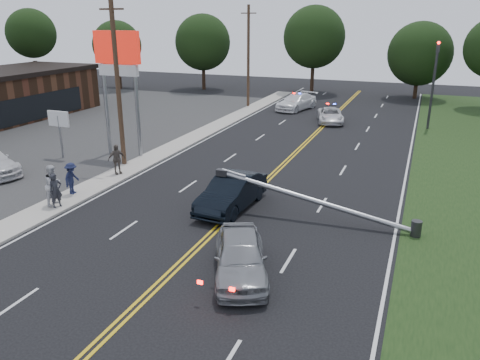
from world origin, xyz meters
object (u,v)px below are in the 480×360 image
at_px(utility_pole_mid, 118,83).
at_px(emergency_b, 296,102).
at_px(traffic_signal, 434,77).
at_px(bystander_b, 53,185).
at_px(crashed_sedan, 232,192).
at_px(bystander_a, 56,190).
at_px(bystander_c, 72,178).
at_px(fallen_streetlight, 324,203).
at_px(small_sign, 59,123).
at_px(waiting_sedan, 240,256).
at_px(emergency_a, 330,115).
at_px(bystander_d, 117,159).
at_px(pylon_sign, 118,64).
at_px(utility_pole_far, 248,57).

bearing_deg(utility_pole_mid, emergency_b, 77.23).
height_order(traffic_signal, bystander_b, traffic_signal).
distance_m(crashed_sedan, bystander_a, 8.38).
xyz_separation_m(crashed_sedan, bystander_c, (-8.28, -1.45, 0.14)).
bearing_deg(utility_pole_mid, fallen_streetlight, -16.64).
height_order(small_sign, traffic_signal, traffic_signal).
xyz_separation_m(bystander_a, bystander_b, (-0.29, 0.20, 0.17)).
xyz_separation_m(traffic_signal, emergency_b, (-12.44, 4.34, -3.41)).
xyz_separation_m(crashed_sedan, emergency_b, (-3.84, 26.31, -0.01)).
xyz_separation_m(waiting_sedan, bystander_c, (-10.96, 4.24, 0.18)).
bearing_deg(emergency_a, utility_pole_mid, -133.51).
relative_size(traffic_signal, bystander_c, 4.25).
xyz_separation_m(crashed_sedan, bystander_a, (-7.76, -3.18, 0.14)).
bearing_deg(traffic_signal, bystander_c, -125.77).
bearing_deg(waiting_sedan, bystander_d, 120.48).
distance_m(emergency_b, bystander_a, 29.75).
distance_m(bystander_c, bystander_d, 3.60).
bearing_deg(bystander_d, bystander_a, -142.66).
height_order(crashed_sedan, waiting_sedan, crashed_sedan).
bearing_deg(waiting_sedan, pylon_sign, 114.34).
relative_size(emergency_a, bystander_c, 2.73).
bearing_deg(crashed_sedan, bystander_d, 168.96).
height_order(bystander_c, bystander_d, bystander_d).
height_order(small_sign, fallen_streetlight, small_sign).
relative_size(utility_pole_mid, emergency_a, 2.21).
height_order(small_sign, crashed_sedan, small_sign).
bearing_deg(waiting_sedan, emergency_b, 78.01).
height_order(traffic_signal, crashed_sedan, traffic_signal).
xyz_separation_m(small_sign, utility_pole_mid, (4.80, 0.00, 2.75)).
relative_size(utility_pole_mid, bystander_a, 6.02).
bearing_deg(bystander_a, pylon_sign, 38.33).
xyz_separation_m(small_sign, bystander_c, (5.43, -5.43, -1.38)).
xyz_separation_m(utility_pole_far, bystander_d, (0.82, -23.84, -4.09)).
xyz_separation_m(fallen_streetlight, bystander_b, (-12.53, -2.95, 0.20)).
relative_size(small_sign, emergency_a, 0.68).
relative_size(fallen_streetlight, waiting_sedan, 2.08).
distance_m(traffic_signal, emergency_a, 8.84).
xyz_separation_m(utility_pole_mid, emergency_b, (5.06, 22.33, -4.29)).
xyz_separation_m(traffic_signal, bystander_a, (-16.35, -25.15, -3.25)).
relative_size(utility_pole_mid, utility_pole_far, 1.00).
height_order(utility_pole_far, emergency_a, utility_pole_far).
height_order(pylon_sign, fallen_streetlight, pylon_sign).
height_order(pylon_sign, waiting_sedan, pylon_sign).
bearing_deg(emergency_b, fallen_streetlight, -56.99).
distance_m(waiting_sedan, emergency_b, 32.66).
bearing_deg(emergency_b, waiting_sedan, -63.00).
relative_size(emergency_b, bystander_a, 3.31).
distance_m(fallen_streetlight, emergency_a, 21.87).
height_order(traffic_signal, waiting_sedan, traffic_signal).
height_order(traffic_signal, bystander_c, traffic_signal).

